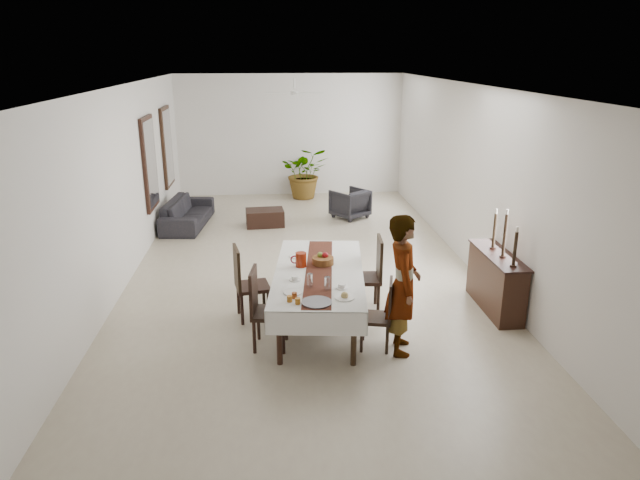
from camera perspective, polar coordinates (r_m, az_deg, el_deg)
The scene contains 86 objects.
floor at distance 10.10m, azimuth -1.58°, elevation -3.32°, with size 6.00×12.00×0.00m, color #BFB398.
ceiling at distance 9.41m, azimuth -1.76°, elevation 15.12°, with size 6.00×12.00×0.02m, color white.
wall_back at distance 15.53m, azimuth -3.01°, elevation 10.40°, with size 6.00×0.02×3.20m, color silver.
wall_front at distance 4.02m, azimuth 3.59°, elevation -13.47°, with size 6.00×0.02×3.20m, color silver.
wall_left at distance 9.92m, azimuth -19.30°, elevation 4.93°, with size 0.02×12.00×3.20m, color silver.
wall_right at distance 10.24m, azimuth 15.42°, elevation 5.69°, with size 0.02×12.00×3.20m, color silver.
dining_table_top at distance 8.03m, azimuth -0.11°, elevation -3.32°, with size 1.04×2.50×0.05m, color black.
table_leg_fl at distance 7.14m, azimuth -4.09°, elevation -9.72°, with size 0.07×0.07×0.73m, color black.
table_leg_fr at distance 7.12m, azimuth 3.40°, elevation -9.81°, with size 0.07×0.07×0.73m, color black.
table_leg_bl at distance 9.31m, azimuth -2.76°, elevation -2.85°, with size 0.07×0.07×0.73m, color black.
table_leg_br at distance 9.29m, azimuth 2.91°, elevation -2.89°, with size 0.07×0.07×0.73m, color black.
tablecloth_top at distance 8.02m, azimuth -0.11°, elevation -3.12°, with size 1.23×2.69×0.01m, color silver.
tablecloth_drape_left at distance 8.12m, azimuth -4.43°, elevation -4.07°, with size 0.01×2.69×0.31m, color silver.
tablecloth_drape_right at distance 8.09m, azimuth 4.23°, elevation -4.14°, with size 0.01×2.69×0.31m, color white.
tablecloth_drape_near at distance 6.86m, azimuth -0.39°, elevation -8.38°, with size 1.23×0.01×0.31m, color white.
tablecloth_drape_far at distance 9.33m, azimuth 0.10°, elevation -0.99°, with size 1.23×0.01×0.31m, color white.
table_runner at distance 8.02m, azimuth -0.11°, elevation -3.06°, with size 0.37×2.61×0.00m, color #562518.
red_pitcher at distance 8.14m, azimuth -1.92°, elevation -1.97°, with size 0.16×0.16×0.21m, color maroon.
pitcher_handle at distance 8.15m, azimuth -2.54°, elevation -1.97°, with size 0.13×0.13×0.02m, color maroon.
wine_glass_near at distance 7.36m, azimuth 0.73°, elevation -4.36°, with size 0.07×0.07×0.18m, color silver.
wine_glass_mid at distance 7.46m, azimuth -1.02°, elevation -4.03°, with size 0.07×0.07×0.18m, color white.
teacup_right at distance 7.43m, azimuth 2.19°, elevation -4.62°, with size 0.09×0.09×0.06m, color white.
saucer_right at distance 7.44m, azimuth 2.19°, elevation -4.80°, with size 0.16×0.16×0.01m, color white.
teacup_left at distance 7.68m, azimuth -2.52°, elevation -3.82°, with size 0.09×0.09×0.06m, color white.
saucer_left at distance 7.69m, azimuth -2.52°, elevation -4.00°, with size 0.16×0.16×0.01m, color silver.
plate_near_right at distance 7.15m, azimuth 2.47°, elevation -5.77°, with size 0.25×0.25×0.02m, color white.
bread_near_right at distance 7.14m, azimuth 2.48°, elevation -5.56°, with size 0.09×0.09×0.09m, color tan.
plate_near_left at distance 7.31m, azimuth -2.73°, elevation -5.22°, with size 0.25×0.25×0.02m, color silver.
plate_far_left at distance 8.57m, azimuth -2.25°, elevation -1.61°, with size 0.25×0.25×0.02m, color white.
serving_tray at distance 7.01m, azimuth -0.34°, elevation -6.25°, with size 0.38×0.38×0.02m, color #47464C.
jam_jar_a at distance 6.98m, azimuth -2.24°, elevation -6.12°, with size 0.07×0.07×0.08m, color #9B5C16.
jam_jar_b at distance 7.04m, azimuth -3.06°, elevation -5.90°, with size 0.07×0.07×0.08m, color #945615.
jam_jar_c at distance 7.13m, azimuth -2.58°, elevation -5.56°, with size 0.07×0.07×0.08m, color brown.
fruit_basket at distance 8.24m, azimuth 0.30°, elevation -2.08°, with size 0.31×0.31×0.10m, color brown.
fruit_red at distance 8.24m, azimuth 0.52°, elevation -1.52°, with size 0.09×0.09×0.09m, color maroon.
fruit_green at distance 8.25m, azimuth 0.01°, elevation -1.49°, with size 0.08×0.08×0.08m, color olive.
chair_right_near_seat at distance 7.53m, azimuth 5.56°, elevation -7.77°, with size 0.40×0.40×0.05m, color black.
chair_right_near_leg_fl at distance 7.48m, azimuth 6.72°, elevation -9.90°, with size 0.04×0.04×0.40m, color black.
chair_right_near_leg_fr at distance 7.77m, azimuth 6.80°, elevation -8.77°, with size 0.04×0.04×0.40m, color black.
chair_right_near_leg_bl at distance 7.49m, azimuth 4.17°, elevation -9.77°, with size 0.04×0.04×0.40m, color black.
chair_right_near_leg_br at distance 7.78m, azimuth 4.35°, elevation -8.65°, with size 0.04×0.04×0.40m, color black.
chair_right_near_back at distance 7.41m, azimuth 7.04°, elevation -5.93°, with size 0.40×0.04×0.51m, color black.
chair_right_far_seat at distance 8.54m, azimuth 4.45°, elevation -3.87°, with size 0.48×0.48×0.05m, color black.
chair_right_far_leg_fl at distance 8.49m, azimuth 5.85°, elevation -6.01°, with size 0.05×0.05×0.48m, color black.
chair_right_far_leg_fr at distance 8.84m, azimuth 5.57°, elevation -4.97°, with size 0.05×0.05×0.48m, color black.
chair_right_far_leg_bl at distance 8.45m, azimuth 3.19°, elevation -6.05°, with size 0.05×0.05×0.48m, color black.
chair_right_far_leg_br at distance 8.81m, azimuth 3.02°, elevation -5.00°, with size 0.05×0.05×0.48m, color black.
chair_right_far_back at distance 8.45m, azimuth 5.98°, elevation -1.79°, with size 0.48×0.04×0.61m, color black.
chair_left_near_seat at distance 7.51m, azimuth -5.01°, elevation -7.31°, with size 0.46×0.46×0.05m, color black.
chair_left_near_leg_fl at distance 7.81m, azimuth -6.16°, elevation -8.35°, with size 0.05×0.05×0.45m, color black.
chair_left_near_leg_fr at distance 7.48m, azimuth -6.59°, elevation -9.63°, with size 0.05×0.05×0.45m, color black.
chair_left_near_leg_bl at distance 7.77m, azimuth -3.39°, elevation -8.44°, with size 0.05×0.05×0.45m, color black.
chair_left_near_leg_br at distance 7.43m, azimuth -3.68°, elevation -9.73°, with size 0.05×0.05×0.45m, color black.
chair_left_near_back at distance 7.41m, azimuth -6.68°, elevation -5.07°, with size 0.46×0.04×0.58m, color black.
chair_left_far_seat at distance 8.33m, azimuth -6.75°, elevation -4.66°, with size 0.47×0.47×0.05m, color black.
chair_left_far_leg_fl at distance 8.58m, azimuth -8.16°, elevation -5.88°, with size 0.05×0.05×0.46m, color black.
chair_left_far_leg_fr at distance 8.24m, azimuth -7.79°, elevation -6.93°, with size 0.05×0.05×0.46m, color black.
chair_left_far_leg_bl at distance 8.63m, azimuth -5.64°, elevation -5.63°, with size 0.05×0.05×0.46m, color black.
chair_left_far_leg_br at distance 8.29m, azimuth -5.16°, elevation -6.66°, with size 0.05×0.05×0.46m, color black.
chair_left_far_back at distance 8.18m, azimuth -8.30°, elevation -2.75°, with size 0.47×0.04×0.59m, color black.
woman at distance 7.30m, azimuth 8.30°, elevation -4.45°, with size 0.67×0.44×1.84m, color gray.
sideboard_body at distance 8.97m, azimuth 17.16°, elevation -4.08°, with size 0.38×1.42×0.85m, color black.
sideboard_top at distance 8.82m, azimuth 17.43°, elevation -1.43°, with size 0.42×1.48×0.03m, color black.
candlestick_near_base at distance 8.36m, azimuth 18.76°, elevation -2.44°, with size 0.09×0.09×0.03m, color black.
candlestick_near_shaft at distance 8.28m, azimuth 18.93°, elevation -0.81°, with size 0.05×0.05×0.47m, color black.
candlestick_near_candle at distance 8.20m, azimuth 19.13°, elevation 1.01°, with size 0.03×0.03×0.08m, color silver.
candlestick_mid_base at distance 8.69m, azimuth 17.79°, elevation -1.56°, with size 0.09×0.09×0.03m, color black.
candlestick_mid_shaft at distance 8.59m, azimuth 18.00°, elevation 0.46°, with size 0.05×0.05×0.62m, color black.
candlestick_mid_candle at distance 8.49m, azimuth 18.22°, elevation 2.69°, with size 0.03×0.03×0.08m, color beige.
candlestick_far_base at distance 9.02m, azimuth 16.89°, elevation -0.75°, with size 0.09×0.09×0.03m, color black.
candlestick_far_shaft at distance 8.94m, azimuth 17.05°, elevation 0.91°, with size 0.05×0.05×0.52m, color black.
candlestick_far_candle at distance 8.85m, azimuth 17.23°, elevation 2.76°, with size 0.03×0.03×0.08m, color beige.
sofa at distance 13.12m, azimuth -13.10°, elevation 2.68°, with size 2.04×0.80×0.60m, color #242126.
armchair at distance 13.41m, azimuth 3.01°, elevation 3.66°, with size 0.73×0.75×0.68m, color #252328.
coffee_table at distance 12.85m, azimuth -5.53°, elevation 2.24°, with size 0.83×0.56×0.37m, color black.
potted_plant at distance 15.21m, azimuth -1.47°, elevation 6.75°, with size 1.23×1.07×1.37m, color #2D5823.
mirror_frame_near at distance 12.01m, azimuth -16.68°, elevation 7.36°, with size 0.06×1.05×1.85m, color black.
mirror_glass_near at distance 12.01m, azimuth -16.51°, elevation 7.37°, with size 0.01×0.90×1.70m, color white.
mirror_frame_far at distance 14.05m, azimuth -15.05°, elevation 8.98°, with size 0.06×1.05×1.85m, color black.
mirror_glass_far at distance 14.04m, azimuth -14.91°, elevation 8.99°, with size 0.01×0.90×1.70m, color white.
fan_rod at distance 12.40m, azimuth -2.59°, elevation 15.40°, with size 0.04×0.04×0.20m, color white.
fan_hub at distance 12.41m, azimuth -2.58°, elevation 14.48°, with size 0.16×0.16×0.08m, color white.
fan_blade_n at distance 12.76m, azimuth -2.65°, elevation 14.58°, with size 0.10×0.55×0.01m, color white.
fan_blade_s at distance 12.07m, azimuth -2.50°, elevation 14.37°, with size 0.10×0.55×0.01m, color white.
fan_blade_e at distance 12.43m, azimuth -0.91°, elevation 14.50°, with size 0.55×0.10×0.01m, color silver.
fan_blade_w at distance 12.40m, azimuth -4.24°, elevation 14.45°, with size 0.55×0.10×0.01m, color white.
Camera 1 is at (-0.54, -9.38, 3.71)m, focal length 32.00 mm.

